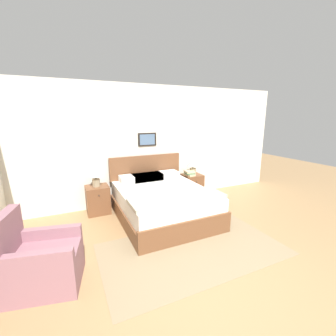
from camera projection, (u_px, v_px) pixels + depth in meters
The scene contains 12 objects.
ground_plane at pixel (226, 293), 2.51m from camera, with size 16.00×16.00×0.00m, color #99754C.
wall_back at pixel (138, 145), 4.96m from camera, with size 7.50×0.09×2.60m.
area_rug_main at pixel (193, 249), 3.33m from camera, with size 2.66×1.50×0.01m.
bed at pixel (162, 202), 4.32m from camera, with size 1.63×1.96×1.08m.
armchair at pixel (39, 262), 2.56m from camera, with size 0.90×0.79×0.92m.
nightstand_near_window at pixel (98, 200), 4.54m from camera, with size 0.44×0.44×0.56m.
nightstand_by_door at pixel (192, 186), 5.44m from camera, with size 0.44×0.44×0.56m.
table_lamp_near_window at pixel (95, 173), 4.41m from camera, with size 0.26×0.26×0.42m.
table_lamp_by_door at pixel (193, 163), 5.32m from camera, with size 0.26×0.26×0.42m.
book_thick_bottom at pixel (189, 175), 5.30m from camera, with size 0.21×0.29×0.04m.
book_hardcover_middle at pixel (189, 173), 5.29m from camera, with size 0.23×0.25×0.03m.
book_novel_upper at pixel (190, 171), 5.28m from camera, with size 0.23×0.25×0.04m.
Camera 1 is at (-1.48, -1.65, 1.94)m, focal length 24.00 mm.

